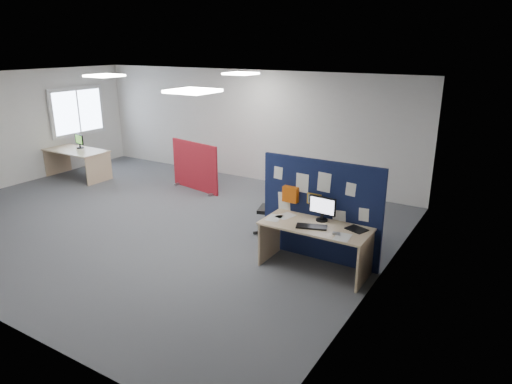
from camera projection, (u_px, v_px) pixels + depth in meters
The scene contains 18 objects.
floor at pixel (151, 220), 8.93m from camera, with size 9.00×9.00×0.00m, color #4D5055.
ceiling at pixel (140, 79), 8.09m from camera, with size 9.00×7.00×0.02m, color white.
wall_back at pixel (247, 125), 11.35m from camera, with size 9.00×0.02×2.70m, color silver.
wall_left at pixel (6, 130), 10.73m from camera, with size 0.02×7.00×2.70m, color silver.
wall_right at pixel (385, 192), 6.28m from camera, with size 0.02×7.00×2.70m, color silver.
window at pixel (78, 111), 12.26m from camera, with size 0.06×1.70×1.30m.
ceiling_lights at pixel (179, 79), 8.47m from camera, with size 4.10×4.10×0.04m.
navy_divider at pixel (319, 211), 7.10m from camera, with size 1.97×0.30×1.63m.
main_desk at pixel (316, 235), 6.84m from camera, with size 1.63×0.72×0.73m.
monitor_main at pixel (322, 207), 6.86m from camera, with size 0.43×0.18×0.38m.
keyboard at pixel (312, 227), 6.67m from camera, with size 0.45×0.18×0.03m, color black.
mouse at pixel (336, 234), 6.42m from camera, with size 0.10×0.06×0.03m, color gray.
paper_tray at pixel (356, 229), 6.59m from camera, with size 0.28×0.22×0.01m, color black.
red_divider at pixel (195, 167), 10.64m from camera, with size 1.50×0.34×1.14m.
second_desk at pixel (78, 156), 11.61m from camera, with size 1.66×0.83×0.73m.
monitor_second at pixel (79, 141), 11.64m from camera, with size 0.39×0.18×0.36m.
office_chair at pixel (277, 203), 8.15m from camera, with size 0.67×0.64×1.00m.
desk_papers at pixel (299, 223), 6.83m from camera, with size 1.42×0.64×0.00m.
Camera 1 is at (6.09, -6.02, 3.30)m, focal length 32.00 mm.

